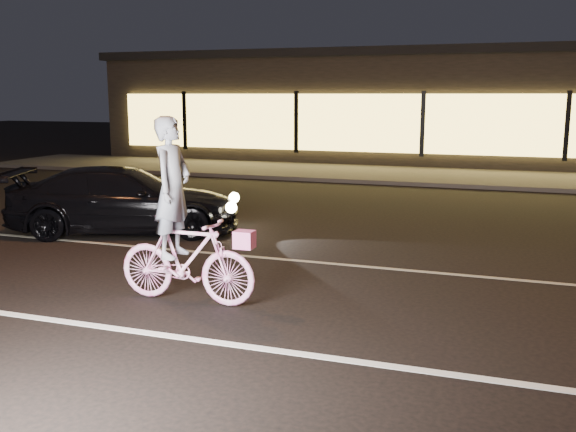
% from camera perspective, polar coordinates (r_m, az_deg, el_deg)
% --- Properties ---
extents(ground, '(90.00, 90.00, 0.00)m').
position_cam_1_polar(ground, '(8.24, -2.12, -7.47)').
color(ground, black).
rests_on(ground, ground).
extents(lane_stripe_near, '(60.00, 0.12, 0.01)m').
position_cam_1_polar(lane_stripe_near, '(6.95, -6.68, -11.06)').
color(lane_stripe_near, silver).
rests_on(lane_stripe_near, ground).
extents(lane_stripe_far, '(60.00, 0.10, 0.01)m').
position_cam_1_polar(lane_stripe_far, '(10.06, 2.01, -4.08)').
color(lane_stripe_far, gray).
rests_on(lane_stripe_far, ground).
extents(sidewalk, '(30.00, 4.00, 0.12)m').
position_cam_1_polar(sidewalk, '(20.65, 11.06, 3.55)').
color(sidewalk, '#383533').
rests_on(sidewalk, ground).
extents(storefront, '(25.40, 8.42, 4.20)m').
position_cam_1_polar(storefront, '(26.42, 13.10, 9.54)').
color(storefront, black).
rests_on(storefront, ground).
extents(cyclist, '(1.85, 0.64, 2.32)m').
position_cam_1_polar(cyclist, '(8.07, -9.36, -1.92)').
color(cyclist, '#DD2D97').
rests_on(cyclist, ground).
extents(sedan, '(4.60, 3.16, 1.24)m').
position_cam_1_polar(sedan, '(12.46, -14.29, 1.37)').
color(sedan, black).
rests_on(sedan, ground).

